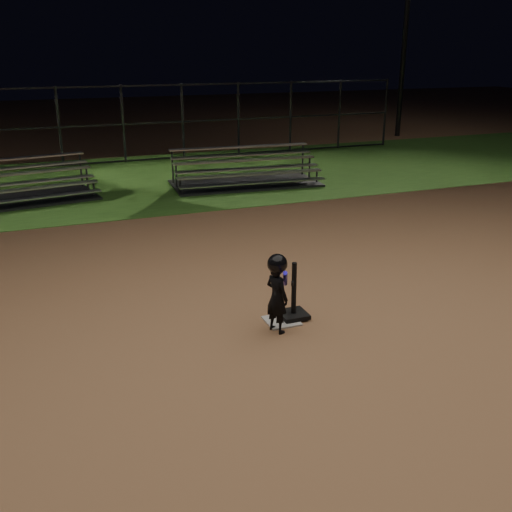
{
  "coord_description": "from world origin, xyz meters",
  "views": [
    {
      "loc": [
        -3.06,
        -6.89,
        3.66
      ],
      "look_at": [
        0.0,
        1.0,
        0.65
      ],
      "focal_mm": 41.52,
      "sensor_mm": 36.0,
      "label": 1
    }
  ],
  "objects": [
    {
      "name": "grass_strip",
      "position": [
        0.0,
        10.0,
        0.01
      ],
      "size": [
        60.0,
        8.0,
        0.01
      ],
      "primitive_type": "cube",
      "color": "#315F1E",
      "rests_on": "ground"
    },
    {
      "name": "backstop_fence",
      "position": [
        0.0,
        13.0,
        1.25
      ],
      "size": [
        20.08,
        0.08,
        2.5
      ],
      "color": "#38383D",
      "rests_on": "ground"
    },
    {
      "name": "light_pole_right",
      "position": [
        12.0,
        14.94,
        4.95
      ],
      "size": [
        0.9,
        0.53,
        8.3
      ],
      "color": "#2D2D30",
      "rests_on": "ground"
    },
    {
      "name": "bleacher_right",
      "position": [
        2.55,
        8.38,
        0.2
      ],
      "size": [
        4.15,
        2.24,
        0.99
      ],
      "rotation": [
        0.0,
        0.0,
        -0.07
      ],
      "color": "#B3B2B7",
      "rests_on": "ground"
    },
    {
      "name": "ground",
      "position": [
        0.0,
        0.0,
        0.0
      ],
      "size": [
        80.0,
        80.0,
        0.0
      ],
      "primitive_type": "plane",
      "color": "#A4714A",
      "rests_on": "ground"
    },
    {
      "name": "bleacher_left",
      "position": [
        -3.56,
        8.63,
        0.2
      ],
      "size": [
        4.31,
        2.61,
        0.99
      ],
      "rotation": [
        0.0,
        0.0,
        0.17
      ],
      "color": "silver",
      "rests_on": "ground"
    },
    {
      "name": "batting_tee",
      "position": [
        0.2,
        0.05,
        0.18
      ],
      "size": [
        0.38,
        0.38,
        0.82
      ],
      "color": "black",
      "rests_on": "home_plate"
    },
    {
      "name": "child_batter",
      "position": [
        -0.18,
        -0.24,
        0.59
      ],
      "size": [
        0.44,
        0.61,
        1.11
      ],
      "rotation": [
        0.0,
        0.0,
        1.96
      ],
      "color": "black",
      "rests_on": "ground"
    },
    {
      "name": "home_plate",
      "position": [
        0.0,
        0.0,
        0.01
      ],
      "size": [
        0.45,
        0.45,
        0.02
      ],
      "primitive_type": "cube",
      "color": "beige",
      "rests_on": "ground"
    }
  ]
}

